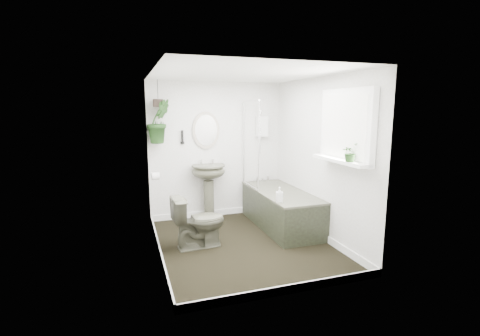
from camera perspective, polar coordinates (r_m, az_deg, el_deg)
name	(u,v)px	position (r m, az deg, el deg)	size (l,w,h in m)	color
floor	(243,245)	(4.96, 0.56, -12.45)	(2.30, 2.80, 0.02)	black
ceiling	(244,73)	(4.61, 0.61, 15.32)	(2.30, 2.80, 0.02)	white
wall_back	(217,150)	(5.98, -3.83, 2.91)	(2.30, 0.02, 2.30)	white
wall_front	(292,184)	(3.36, 8.46, -2.64)	(2.30, 0.02, 2.30)	white
wall_left	(155,167)	(4.41, -13.82, 0.15)	(0.02, 2.80, 2.30)	white
wall_right	(320,159)	(5.13, 12.92, 1.53)	(0.02, 2.80, 2.30)	white
skirting	(243,240)	(4.93, 0.56, -11.81)	(2.30, 2.80, 0.10)	white
bathtub	(281,209)	(5.58, 6.71, -6.67)	(0.72, 1.72, 0.58)	#4B4C3C
bath_screen	(251,144)	(5.71, 1.81, 3.90)	(0.04, 0.72, 1.40)	silver
shower_box	(262,126)	(6.13, 3.60, 6.83)	(0.20, 0.10, 0.35)	white
oval_mirror	(206,130)	(5.86, -5.59, 6.18)	(0.46, 0.03, 0.62)	#B3A593
wall_sconce	(182,137)	(5.78, -9.43, 5.05)	(0.04, 0.04, 0.22)	black
toilet_roll_holder	(155,176)	(5.14, -13.70, -1.32)	(0.11, 0.11, 0.11)	white
window_recess	(347,126)	(4.47, 17.08, 6.59)	(0.08, 1.00, 0.90)	white
window_sill	(340,160)	(4.47, 16.08, 1.21)	(0.18, 1.00, 0.04)	white
window_blinds	(343,126)	(4.44, 16.61, 6.59)	(0.01, 0.86, 0.76)	white
toilet	(199,221)	(4.78, -6.77, -8.67)	(0.40, 0.70, 0.72)	#4B4C3C
pedestal_sink	(209,192)	(5.89, -5.14, -3.92)	(0.55, 0.47, 0.94)	#4B4C3C
sill_plant	(350,152)	(4.23, 17.65, 2.46)	(0.20, 0.17, 0.22)	black
hanging_plant	(159,121)	(5.61, -13.18, 7.46)	(0.38, 0.30, 0.68)	black
soap_bottle	(279,194)	(4.87, 6.50, -4.33)	(0.09, 0.09, 0.21)	black
hanging_pot	(158,103)	(5.61, -13.29, 10.33)	(0.16, 0.16, 0.12)	#2D231D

